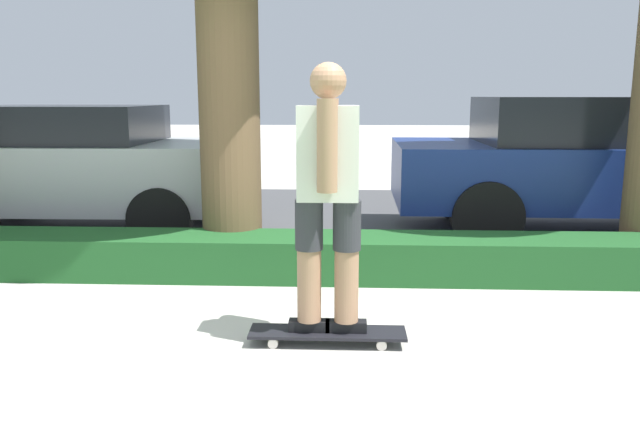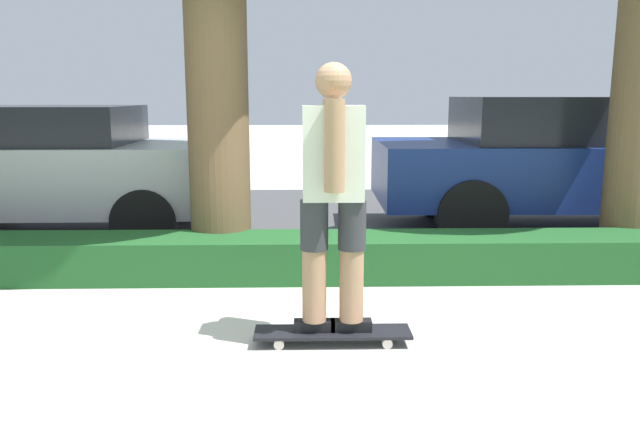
{
  "view_description": "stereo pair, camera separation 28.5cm",
  "coord_description": "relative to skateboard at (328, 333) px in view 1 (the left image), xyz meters",
  "views": [
    {
      "loc": [
        0.24,
        -3.63,
        1.56
      ],
      "look_at": [
        0.05,
        0.6,
        0.76
      ],
      "focal_mm": 35.0,
      "sensor_mm": 36.0,
      "label": 1
    },
    {
      "loc": [
        -0.05,
        -3.63,
        1.56
      ],
      "look_at": [
        0.05,
        0.6,
        0.76
      ],
      "focal_mm": 35.0,
      "sensor_mm": 36.0,
      "label": 2
    }
  ],
  "objects": [
    {
      "name": "street_asphalt",
      "position": [
        -0.12,
        4.08,
        -0.07
      ],
      "size": [
        14.71,
        5.0,
        0.01
      ],
      "color": "#474749",
      "rests_on": "ground_plane"
    },
    {
      "name": "skateboard",
      "position": [
        0.0,
        0.0,
        0.0
      ],
      "size": [
        0.99,
        0.24,
        0.08
      ],
      "color": "black",
      "rests_on": "ground_plane"
    },
    {
      "name": "ground_plane",
      "position": [
        -0.12,
        -0.12,
        -0.07
      ],
      "size": [
        60.0,
        60.0,
        0.0
      ],
      "primitive_type": "plane",
      "color": "#BCB7AD"
    },
    {
      "name": "parked_car_middle",
      "position": [
        2.89,
        3.3,
        0.75
      ],
      "size": [
        4.54,
        1.88,
        1.54
      ],
      "rotation": [
        0.0,
        0.0,
        -0.01
      ],
      "color": "navy",
      "rests_on": "ground_plane"
    },
    {
      "name": "skater_person",
      "position": [
        -0.0,
        -0.0,
        0.9
      ],
      "size": [
        0.5,
        0.43,
        1.67
      ],
      "color": "black",
      "rests_on": "skateboard"
    },
    {
      "name": "hedge_row",
      "position": [
        -0.12,
        1.48,
        0.11
      ],
      "size": [
        14.71,
        0.6,
        0.36
      ],
      "color": "#1E5123",
      "rests_on": "ground_plane"
    },
    {
      "name": "parked_car_front",
      "position": [
        -2.99,
        3.2,
        0.7
      ],
      "size": [
        3.85,
        1.85,
        1.44
      ],
      "rotation": [
        0.0,
        0.0,
        0.02
      ],
      "color": "#B7B7BC",
      "rests_on": "ground_plane"
    }
  ]
}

